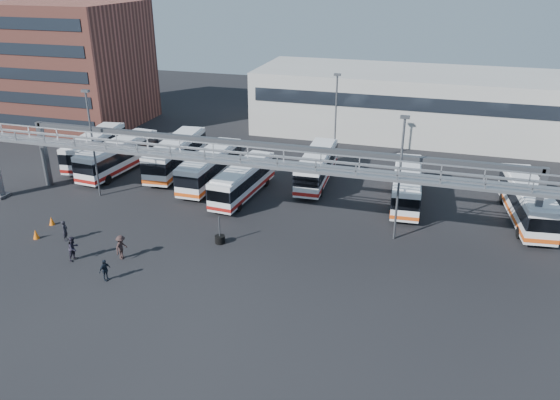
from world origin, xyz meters
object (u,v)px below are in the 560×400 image
(bus_5, at_px, (317,166))
(pedestrian_c, at_px, (121,247))
(bus_9, at_px, (527,201))
(pedestrian_d, at_px, (105,270))
(pedestrian_a, at_px, (65,231))
(pedestrian_b, at_px, (73,248))
(tire_stack, at_px, (220,239))
(cone_left, at_px, (36,234))
(cone_right, at_px, (52,221))
(bus_0, at_px, (95,147))
(light_pole_left, at_px, (92,138))
(bus_3, at_px, (210,166))
(bus_2, at_px, (176,154))
(light_pole_back, at_px, (336,117))
(bus_7, at_px, (407,185))
(bus_1, at_px, (118,155))
(light_pole_mid, at_px, (400,173))
(bus_4, at_px, (243,180))

(bus_5, bearing_deg, pedestrian_c, -120.53)
(bus_9, bearing_deg, pedestrian_d, -153.62)
(bus_5, height_order, pedestrian_a, bus_5)
(bus_5, xyz_separation_m, pedestrian_b, (-13.88, -20.56, -0.85))
(pedestrian_c, height_order, tire_stack, tire_stack)
(bus_9, height_order, cone_left, bus_9)
(pedestrian_a, xyz_separation_m, pedestrian_d, (6.50, -4.36, -0.05))
(cone_right, bearing_deg, pedestrian_a, -35.16)
(bus_0, bearing_deg, light_pole_left, -61.83)
(bus_3, distance_m, pedestrian_a, 16.14)
(cone_right, bearing_deg, bus_2, 73.80)
(light_pole_back, height_order, bus_7, light_pole_back)
(light_pole_left, distance_m, bus_1, 7.64)
(light_pole_back, bearing_deg, cone_right, -134.36)
(pedestrian_c, bearing_deg, bus_7, -46.51)
(light_pole_mid, relative_size, bus_5, 0.94)
(bus_5, bearing_deg, bus_3, -164.48)
(bus_7, xyz_separation_m, pedestrian_a, (-25.56, -15.45, -0.91))
(light_pole_mid, bearing_deg, pedestrian_a, -162.83)
(bus_1, xyz_separation_m, pedestrian_b, (7.00, -17.67, -0.91))
(pedestrian_c, bearing_deg, bus_5, -25.54)
(bus_0, height_order, pedestrian_b, bus_0)
(bus_0, distance_m, bus_9, 44.36)
(bus_5, relative_size, pedestrian_c, 5.67)
(bus_7, xyz_separation_m, pedestrian_b, (-22.96, -17.94, -0.82))
(light_pole_mid, xyz_separation_m, bus_5, (-8.83, 10.25, -3.92))
(bus_2, bearing_deg, light_pole_back, 15.50)
(pedestrian_d, bearing_deg, pedestrian_a, 71.48)
(light_pole_mid, bearing_deg, tire_stack, -160.37)
(bus_2, height_order, bus_3, bus_2)
(bus_5, height_order, bus_9, bus_9)
(light_pole_mid, distance_m, bus_1, 30.85)
(pedestrian_d, distance_m, cone_left, 9.84)
(bus_3, xyz_separation_m, cone_right, (-9.23, -12.76, -1.47))
(bus_3, height_order, pedestrian_c, bus_3)
(pedestrian_a, distance_m, cone_left, 2.60)
(pedestrian_c, relative_size, cone_right, 2.58)
(bus_4, xyz_separation_m, pedestrian_b, (-7.99, -15.03, -0.77))
(bus_0, height_order, pedestrian_d, bus_0)
(pedestrian_a, distance_m, tire_stack, 12.47)
(pedestrian_a, distance_m, pedestrian_b, 3.60)
(bus_0, height_order, bus_7, bus_0)
(light_pole_back, bearing_deg, bus_3, -144.17)
(light_pole_back, relative_size, bus_3, 0.93)
(light_pole_mid, relative_size, bus_9, 0.89)
(bus_4, height_order, pedestrian_b, bus_4)
(pedestrian_a, distance_m, pedestrian_d, 7.83)
(bus_1, distance_m, bus_2, 6.08)
(bus_1, relative_size, cone_right, 15.22)
(bus_4, bearing_deg, cone_right, -137.73)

